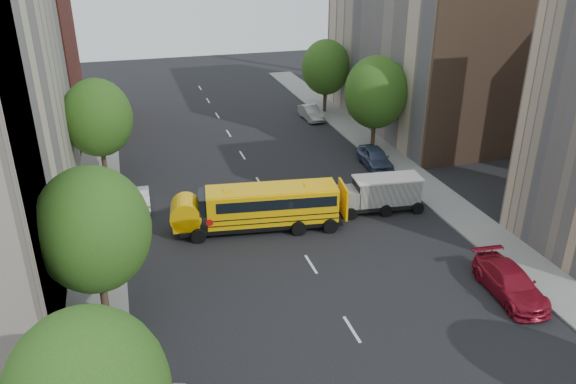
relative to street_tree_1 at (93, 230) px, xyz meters
name	(u,v)px	position (x,y,z in m)	size (l,w,h in m)	color
ground	(300,247)	(11.00, 4.00, -4.95)	(120.00, 120.00, 0.00)	black
sidewalk_left	(99,234)	(-0.50, 9.00, -4.89)	(3.00, 80.00, 0.12)	slate
sidewalk_right	(430,190)	(22.50, 9.00, -4.89)	(3.00, 80.00, 0.12)	slate
lane_markings	(260,183)	(11.00, 14.00, -4.95)	(0.15, 64.00, 0.01)	silver
building_left_redbrick	(15,62)	(-7.00, 32.00, 1.55)	(10.00, 15.00, 13.00)	maroon
building_right_far	(421,29)	(29.00, 24.00, 4.05)	(10.00, 22.00, 18.00)	beige
building_right_sidewall	(493,51)	(29.00, 13.00, 4.05)	(10.10, 0.30, 18.00)	brown
street_tree_1	(93,230)	(0.00, 0.00, 0.00)	(5.12, 5.12, 7.90)	#38281C
street_tree_2	(98,118)	(0.00, 18.00, -0.12)	(4.99, 4.99, 7.71)	#38281C
street_tree_4	(376,92)	(22.00, 18.00, 0.12)	(5.25, 5.25, 8.10)	#38281C
street_tree_5	(326,67)	(22.00, 30.00, -0.25)	(4.86, 4.86, 7.51)	#38281C
school_bus	(259,206)	(9.26, 6.97, -3.36)	(10.29, 3.62, 2.84)	black
safari_truck	(380,193)	(17.62, 7.21, -3.70)	(5.73, 2.61, 2.37)	black
parked_car_1	(139,198)	(2.20, 12.37, -4.31)	(1.35, 3.86, 1.27)	silver
parked_car_3	(510,283)	(19.80, -3.69, -4.20)	(2.09, 5.15, 1.49)	maroon
parked_car_4	(375,158)	(20.60, 14.44, -4.16)	(1.87, 4.64, 1.58)	#384363
parked_car_5	(311,113)	(19.80, 28.03, -4.27)	(1.45, 4.15, 1.37)	gray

